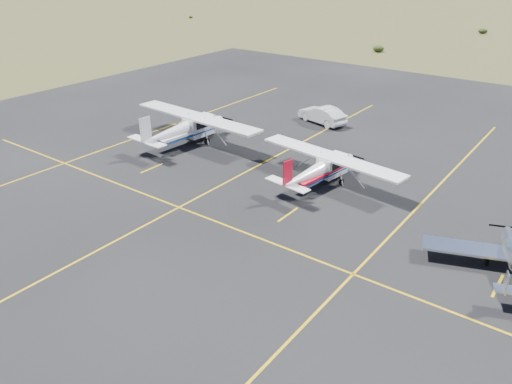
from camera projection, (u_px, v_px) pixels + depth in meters
ground at (440, 234)px, 25.94m from camera, size 1600.00×1600.00×0.00m
apron at (323, 198)px, 29.68m from camera, size 72.00×72.00×0.02m
aircraft_cessna at (321, 168)px, 30.77m from camera, size 6.20×10.26×2.59m
aircraft_plain at (185, 128)px, 37.20m from camera, size 7.14×11.89×3.01m
sedan at (322, 115)px, 42.14m from camera, size 2.66×4.69×1.46m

